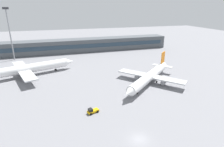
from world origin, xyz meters
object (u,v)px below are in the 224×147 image
object	(u,v)px
airplane_mid	(27,69)
baggage_tug_yellow	(92,111)
airplane_near	(150,76)
floodlight_tower_west	(10,31)

from	to	relation	value
airplane_mid	baggage_tug_yellow	xyz separation A→B (m)	(22.57, -41.00, -2.75)
airplane_near	airplane_mid	world-z (taller)	airplane_mid
airplane_near	floodlight_tower_west	bearing A→B (deg)	136.43
airplane_near	airplane_mid	size ratio (longest dim) A/B	0.74
baggage_tug_yellow	airplane_near	bearing A→B (deg)	29.97
airplane_near	floodlight_tower_west	size ratio (longest dim) A/B	1.12
baggage_tug_yellow	floodlight_tower_west	bearing A→B (deg)	114.14
floodlight_tower_west	airplane_mid	bearing A→B (deg)	-72.16
airplane_mid	floodlight_tower_west	size ratio (longest dim) A/B	1.50
airplane_near	airplane_mid	distance (m)	56.24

